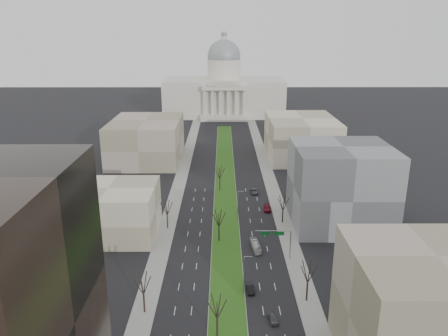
{
  "coord_description": "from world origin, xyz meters",
  "views": [
    {
      "loc": [
        -0.95,
        -29.35,
        56.13
      ],
      "look_at": [
        -0.51,
        107.55,
        12.58
      ],
      "focal_mm": 35.0,
      "sensor_mm": 36.0,
      "label": 1
    }
  ],
  "objects_px": {
    "car_grey_near": "(273,318)",
    "car_black": "(250,288)",
    "box_van": "(256,246)",
    "car_red": "(267,208)",
    "car_grey_far": "(254,191)"
  },
  "relations": [
    {
      "from": "car_grey_near",
      "to": "car_grey_far",
      "type": "xyz_separation_m",
      "value": [
        1.22,
        72.18,
        0.05
      ]
    },
    {
      "from": "car_grey_near",
      "to": "car_red",
      "type": "distance_m",
      "value": 56.64
    },
    {
      "from": "car_black",
      "to": "car_grey_far",
      "type": "distance_m",
      "value": 61.83
    },
    {
      "from": "car_grey_near",
      "to": "car_grey_far",
      "type": "height_order",
      "value": "car_grey_far"
    },
    {
      "from": "car_black",
      "to": "box_van",
      "type": "bearing_deg",
      "value": 78.38
    },
    {
      "from": "car_grey_near",
      "to": "box_van",
      "type": "bearing_deg",
      "value": 82.52
    },
    {
      "from": "car_grey_near",
      "to": "car_black",
      "type": "relative_size",
      "value": 0.91
    },
    {
      "from": "car_grey_near",
      "to": "car_black",
      "type": "height_order",
      "value": "car_black"
    },
    {
      "from": "car_grey_near",
      "to": "car_black",
      "type": "xyz_separation_m",
      "value": [
        -3.96,
        10.57,
        0.04
      ]
    },
    {
      "from": "box_van",
      "to": "car_grey_near",
      "type": "bearing_deg",
      "value": -94.13
    },
    {
      "from": "car_red",
      "to": "car_grey_far",
      "type": "bearing_deg",
      "value": 104.21
    },
    {
      "from": "car_red",
      "to": "car_grey_far",
      "type": "xyz_separation_m",
      "value": [
        -3.13,
        15.71,
        -0.04
      ]
    },
    {
      "from": "car_grey_far",
      "to": "car_red",
      "type": "bearing_deg",
      "value": -80.38
    },
    {
      "from": "car_black",
      "to": "box_van",
      "type": "xyz_separation_m",
      "value": [
        2.65,
        19.62,
        0.32
      ]
    },
    {
      "from": "car_black",
      "to": "car_red",
      "type": "bearing_deg",
      "value": 75.83
    }
  ]
}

